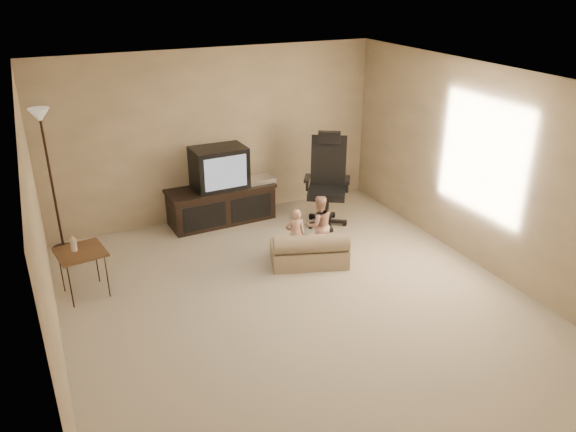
{
  "coord_description": "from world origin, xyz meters",
  "views": [
    {
      "loc": [
        -2.38,
        -4.91,
        3.5
      ],
      "look_at": [
        0.17,
        0.6,
        0.8
      ],
      "focal_mm": 35.0,
      "sensor_mm": 36.0,
      "label": 1
    }
  ],
  "objects_px": {
    "tv_stand": "(221,191)",
    "child_sofa": "(310,251)",
    "side_table": "(80,252)",
    "toddler_left": "(295,235)",
    "toddler_right": "(319,225)",
    "floor_lamp": "(46,150)",
    "office_chair": "(327,192)"
  },
  "relations": [
    {
      "from": "office_chair",
      "to": "child_sofa",
      "type": "distance_m",
      "value": 1.38
    },
    {
      "from": "floor_lamp",
      "to": "toddler_right",
      "type": "relative_size",
      "value": 2.36
    },
    {
      "from": "tv_stand",
      "to": "side_table",
      "type": "xyz_separation_m",
      "value": [
        -2.11,
        -1.3,
        0.07
      ]
    },
    {
      "from": "office_chair",
      "to": "toddler_right",
      "type": "distance_m",
      "value": 1.01
    },
    {
      "from": "office_chair",
      "to": "toddler_left",
      "type": "bearing_deg",
      "value": -104.83
    },
    {
      "from": "tv_stand",
      "to": "toddler_right",
      "type": "xyz_separation_m",
      "value": [
        0.83,
        -1.52,
        -0.07
      ]
    },
    {
      "from": "office_chair",
      "to": "toddler_left",
      "type": "relative_size",
      "value": 1.85
    },
    {
      "from": "tv_stand",
      "to": "toddler_left",
      "type": "distance_m",
      "value": 1.65
    },
    {
      "from": "child_sofa",
      "to": "toddler_right",
      "type": "xyz_separation_m",
      "value": [
        0.25,
        0.24,
        0.22
      ]
    },
    {
      "from": "floor_lamp",
      "to": "child_sofa",
      "type": "height_order",
      "value": "floor_lamp"
    },
    {
      "from": "tv_stand",
      "to": "office_chair",
      "type": "xyz_separation_m",
      "value": [
        1.4,
        -0.7,
        0.01
      ]
    },
    {
      "from": "floor_lamp",
      "to": "child_sofa",
      "type": "distance_m",
      "value": 3.56
    },
    {
      "from": "tv_stand",
      "to": "child_sofa",
      "type": "distance_m",
      "value": 1.88
    },
    {
      "from": "tv_stand",
      "to": "side_table",
      "type": "bearing_deg",
      "value": -150.73
    },
    {
      "from": "child_sofa",
      "to": "toddler_left",
      "type": "bearing_deg",
      "value": 139.72
    },
    {
      "from": "child_sofa",
      "to": "toddler_left",
      "type": "height_order",
      "value": "toddler_left"
    },
    {
      "from": "side_table",
      "to": "floor_lamp",
      "type": "distance_m",
      "value": 1.58
    },
    {
      "from": "tv_stand",
      "to": "child_sofa",
      "type": "bearing_deg",
      "value": -74.27
    },
    {
      "from": "toddler_right",
      "to": "side_table",
      "type": "bearing_deg",
      "value": 2.35
    },
    {
      "from": "floor_lamp",
      "to": "toddler_left",
      "type": "xyz_separation_m",
      "value": [
        2.72,
        -1.58,
        -1.05
      ]
    },
    {
      "from": "office_chair",
      "to": "child_sofa",
      "type": "xyz_separation_m",
      "value": [
        -0.82,
        -1.07,
        -0.29
      ]
    },
    {
      "from": "side_table",
      "to": "child_sofa",
      "type": "distance_m",
      "value": 2.75
    },
    {
      "from": "child_sofa",
      "to": "toddler_right",
      "type": "distance_m",
      "value": 0.41
    },
    {
      "from": "side_table",
      "to": "toddler_right",
      "type": "xyz_separation_m",
      "value": [
        2.94,
        -0.22,
        -0.14
      ]
    },
    {
      "from": "tv_stand",
      "to": "toddler_left",
      "type": "xyz_separation_m",
      "value": [
        0.46,
        -1.58,
        -0.11
      ]
    },
    {
      "from": "toddler_right",
      "to": "tv_stand",
      "type": "bearing_deg",
      "value": -54.86
    },
    {
      "from": "side_table",
      "to": "toddler_left",
      "type": "distance_m",
      "value": 2.6
    },
    {
      "from": "tv_stand",
      "to": "floor_lamp",
      "type": "distance_m",
      "value": 2.44
    },
    {
      "from": "side_table",
      "to": "floor_lamp",
      "type": "relative_size",
      "value": 0.4
    },
    {
      "from": "floor_lamp",
      "to": "office_chair",
      "type": "bearing_deg",
      "value": -10.92
    },
    {
      "from": "tv_stand",
      "to": "side_table",
      "type": "height_order",
      "value": "tv_stand"
    },
    {
      "from": "child_sofa",
      "to": "floor_lamp",
      "type": "bearing_deg",
      "value": 165.97
    }
  ]
}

